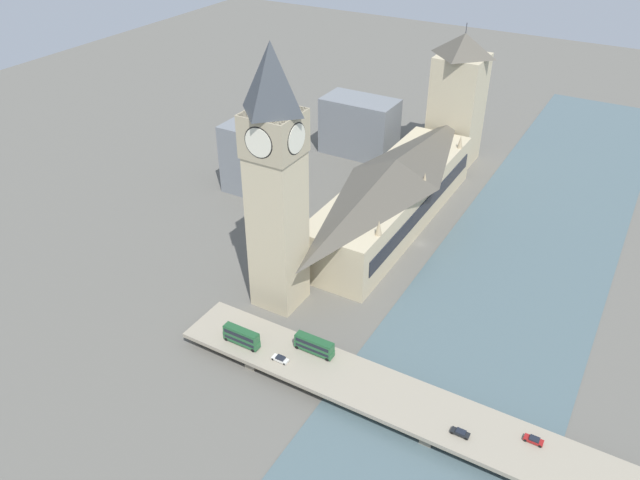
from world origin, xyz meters
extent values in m
plane|color=#605E56|center=(0.00, 0.00, 0.00)|extent=(600.00, 600.00, 0.00)
cube|color=#4C6066|center=(-33.81, 0.00, 0.15)|extent=(55.63, 360.00, 0.30)
cube|color=#C1B28E|center=(15.02, -8.00, 9.19)|extent=(24.04, 96.69, 18.38)
cube|color=black|center=(2.85, -8.00, 10.11)|extent=(0.40, 88.95, 5.51)
pyramid|color=#514C42|center=(15.02, -8.00, 22.06)|extent=(23.56, 94.75, 7.37)
cone|color=tan|center=(4.00, -44.74, 20.88)|extent=(2.20, 2.20, 5.00)
cone|color=tan|center=(4.00, -8.00, 20.88)|extent=(2.20, 2.20, 5.00)
cone|color=tan|center=(4.00, 28.74, 20.88)|extent=(2.20, 2.20, 5.00)
cube|color=#C1B28E|center=(25.72, 50.95, 30.48)|extent=(13.21, 13.21, 60.96)
cube|color=tan|center=(25.72, 50.95, 55.02)|extent=(14.00, 14.00, 11.89)
cylinder|color=black|center=(18.94, 50.95, 55.02)|extent=(0.50, 8.60, 8.60)
cylinder|color=silver|center=(18.81, 50.95, 55.02)|extent=(0.62, 7.96, 7.96)
cylinder|color=black|center=(32.50, 50.95, 55.02)|extent=(0.50, 8.60, 8.60)
cylinder|color=silver|center=(32.64, 50.95, 55.02)|extent=(0.62, 7.96, 7.96)
cylinder|color=black|center=(25.72, 44.17, 55.02)|extent=(8.60, 0.50, 8.60)
cylinder|color=silver|center=(25.72, 44.03, 55.02)|extent=(7.96, 0.62, 7.96)
cylinder|color=black|center=(25.72, 57.73, 55.02)|extent=(8.60, 0.50, 8.60)
cylinder|color=silver|center=(25.72, 57.86, 55.02)|extent=(7.96, 0.62, 7.96)
pyramid|color=#383D42|center=(25.72, 50.95, 70.03)|extent=(13.47, 13.47, 18.14)
cube|color=#C1B28E|center=(15.02, -70.10, 23.23)|extent=(19.51, 19.51, 46.46)
pyramid|color=#514C42|center=(15.02, -70.10, 50.85)|extent=(19.51, 19.51, 8.78)
cylinder|color=#333338|center=(15.02, -70.10, 57.24)|extent=(0.30, 0.30, 4.00)
cube|color=gray|center=(-33.81, 73.82, 1.54)|extent=(3.00, 14.05, 3.08)
cube|color=gray|center=(16.33, 73.82, 1.54)|extent=(3.00, 14.05, 3.08)
cube|color=gray|center=(-33.81, 73.82, 3.68)|extent=(143.25, 16.53, 1.20)
cube|color=#235B33|center=(21.03, 77.15, 5.73)|extent=(10.71, 2.49, 2.06)
cube|color=black|center=(21.03, 77.15, 6.14)|extent=(9.64, 2.55, 0.90)
cube|color=#235B33|center=(21.03, 77.15, 7.97)|extent=(10.50, 2.49, 2.41)
cube|color=black|center=(21.03, 77.15, 8.09)|extent=(9.64, 2.55, 1.16)
cube|color=#1E4E2B|center=(21.03, 77.15, 9.25)|extent=(10.39, 2.36, 0.16)
cylinder|color=black|center=(25.53, 76.01, 4.81)|extent=(1.07, 0.28, 1.07)
cylinder|color=black|center=(25.53, 78.28, 4.81)|extent=(1.07, 0.28, 1.07)
cylinder|color=black|center=(16.63, 76.01, 4.81)|extent=(1.07, 0.28, 1.07)
cylinder|color=black|center=(16.63, 78.28, 4.81)|extent=(1.07, 0.28, 1.07)
cube|color=#235B33|center=(2.37, 70.15, 5.65)|extent=(11.16, 2.59, 1.89)
cube|color=black|center=(2.37, 70.15, 6.03)|extent=(10.04, 2.65, 0.83)
cube|color=#235B33|center=(2.37, 70.15, 7.71)|extent=(10.93, 2.59, 2.22)
cube|color=black|center=(2.37, 70.15, 7.82)|extent=(10.04, 2.65, 1.07)
cube|color=#1E4E2B|center=(2.37, 70.15, 8.90)|extent=(10.82, 2.46, 0.16)
cylinder|color=black|center=(7.09, 68.96, 4.81)|extent=(1.07, 0.28, 1.07)
cylinder|color=black|center=(7.09, 71.33, 4.81)|extent=(1.07, 0.28, 1.07)
cylinder|color=black|center=(-2.25, 68.96, 4.81)|extent=(1.07, 0.28, 1.07)
cylinder|color=black|center=(-2.25, 71.33, 4.81)|extent=(1.07, 0.28, 1.07)
cube|color=silver|center=(8.54, 77.38, 4.80)|extent=(4.53, 1.84, 0.60)
cube|color=black|center=(8.40, 77.38, 5.34)|extent=(2.36, 1.66, 0.47)
cylinder|color=black|center=(10.36, 76.55, 4.59)|extent=(0.63, 0.22, 0.63)
cylinder|color=black|center=(10.36, 78.21, 4.59)|extent=(0.63, 0.22, 0.63)
cylinder|color=black|center=(6.71, 76.55, 4.59)|extent=(0.63, 0.22, 0.63)
cylinder|color=black|center=(6.71, 78.21, 4.59)|extent=(0.63, 0.22, 0.63)
cube|color=maroon|center=(-55.73, 70.60, 4.86)|extent=(4.32, 1.78, 0.65)
cube|color=black|center=(-55.86, 70.60, 5.39)|extent=(2.25, 1.61, 0.43)
cylinder|color=black|center=(-54.07, 69.80, 4.63)|extent=(0.72, 0.22, 0.72)
cylinder|color=black|center=(-54.07, 71.41, 4.63)|extent=(0.72, 0.22, 0.72)
cylinder|color=black|center=(-57.40, 69.80, 4.63)|extent=(0.72, 0.22, 0.72)
cylinder|color=black|center=(-57.40, 71.41, 4.63)|extent=(0.72, 0.22, 0.72)
cube|color=black|center=(-40.59, 76.97, 4.84)|extent=(4.36, 1.71, 0.61)
cube|color=black|center=(-40.73, 76.97, 5.36)|extent=(2.27, 1.54, 0.43)
cylinder|color=black|center=(-38.92, 76.21, 4.64)|extent=(0.72, 0.22, 0.72)
cylinder|color=black|center=(-38.92, 77.74, 4.64)|extent=(0.72, 0.22, 0.72)
cylinder|color=black|center=(-42.27, 76.21, 4.64)|extent=(0.72, 0.22, 0.72)
cylinder|color=black|center=(-42.27, 77.74, 4.64)|extent=(0.72, 0.22, 0.72)
cube|color=slate|center=(74.01, -5.34, 13.85)|extent=(21.74, 18.84, 27.69)
cube|color=slate|center=(53.94, -57.00, 12.55)|extent=(32.26, 17.79, 25.10)
camera|label=1|loc=(-60.93, 176.56, 119.67)|focal=35.00mm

